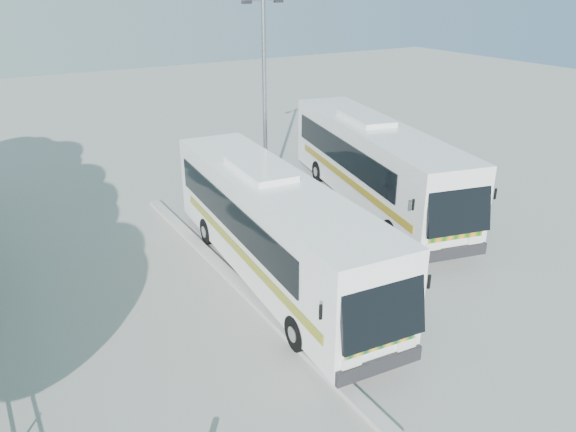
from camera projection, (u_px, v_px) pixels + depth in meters
ground at (327, 290)px, 17.74m from camera, size 100.00×100.00×0.00m
kerb_divider at (234, 280)px, 18.21m from camera, size 0.40×16.00×0.15m
coach_main at (274, 226)px, 17.84m from camera, size 3.37×12.24×3.35m
coach_adjacent at (374, 162)px, 23.78m from camera, size 5.18×12.77×3.48m
lamppost at (264, 95)px, 22.89m from camera, size 2.06×0.76×8.55m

